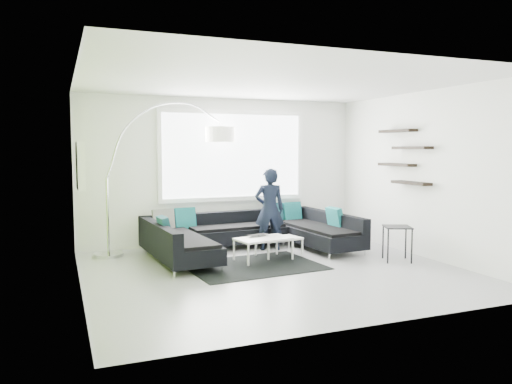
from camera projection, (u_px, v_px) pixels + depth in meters
The scene contains 9 objects.
ground at pixel (275, 271), 7.50m from camera, with size 5.50×5.50×0.00m, color gray.
room_shell at pixel (272, 150), 7.54m from camera, with size 5.54×5.04×2.82m.
sectional_sofa at pixel (252, 235), 8.70m from camera, with size 3.62×2.40×0.75m.
rug at pixel (253, 266), 7.81m from camera, with size 2.03×1.48×0.01m, color black.
coffee_table at pixel (272, 247), 8.36m from camera, with size 1.15×0.67×0.38m, color silver.
arc_lamp at pixel (107, 178), 8.40m from camera, with size 2.52×0.90×2.69m, color white, non-canonical shape.
side_table at pixel (397, 244), 8.15m from camera, with size 0.42×0.42×0.57m, color black.
person at pixel (269, 209), 9.03m from camera, with size 0.61×0.47×1.48m, color black.
laptop at pixel (260, 236), 8.28m from camera, with size 0.42×0.32×0.03m, color black.
Camera 1 is at (-2.98, -6.74, 1.84)m, focal length 35.00 mm.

